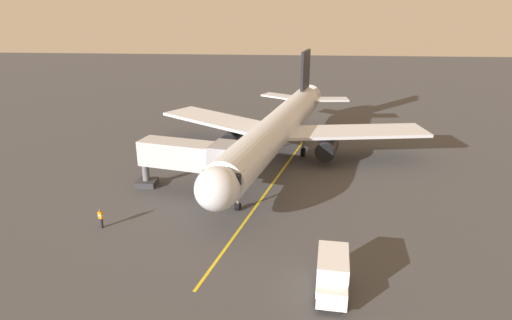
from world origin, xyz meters
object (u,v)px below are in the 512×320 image
at_px(jet_bridge, 194,157).
at_px(airplane, 277,129).
at_px(ground_crew_marshaller, 101,218).
at_px(box_truck_near_nose, 332,275).

bearing_deg(jet_bridge, airplane, -128.71).
xyz_separation_m(ground_crew_marshaller, box_truck_near_nose, (-18.70, 7.49, 0.50)).
distance_m(airplane, jet_bridge, 12.50).
bearing_deg(box_truck_near_nose, jet_bridge, -51.59).
height_order(airplane, ground_crew_marshaller, airplane).
bearing_deg(airplane, box_truck_near_nose, 99.93).
xyz_separation_m(jet_bridge, ground_crew_marshaller, (6.48, 7.92, -2.88)).
bearing_deg(ground_crew_marshaller, box_truck_near_nose, 158.16).
height_order(ground_crew_marshaller, box_truck_near_nose, box_truck_near_nose).
bearing_deg(ground_crew_marshaller, airplane, -128.97).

